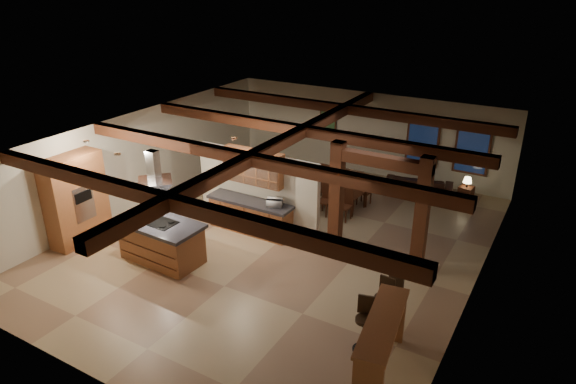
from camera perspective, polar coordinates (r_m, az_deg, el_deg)
name	(u,v)px	position (r m, az deg, el deg)	size (l,w,h in m)	color
ground	(279,241)	(13.90, -0.95, -5.48)	(12.00, 12.00, 0.00)	tan
room_walls	(279,180)	(13.13, -1.00, 1.33)	(12.00, 12.00, 12.00)	beige
ceiling_beams	(279,144)	(12.79, -1.04, 5.40)	(10.00, 12.00, 0.28)	#442111
timber_posts	(378,194)	(12.57, 10.00, -0.17)	(2.50, 0.30, 2.90)	#442111
partition_wall	(258,190)	(14.28, -3.39, 0.21)	(3.80, 0.18, 2.20)	beige
pantry_cabinet	(76,199)	(14.55, -22.51, -0.75)	(0.67, 1.60, 2.40)	brown
back_counter	(250,216)	(14.25, -4.19, -2.63)	(2.50, 0.66, 0.94)	brown
upper_display_cabinet	(253,167)	(13.85, -3.89, 2.80)	(1.80, 0.36, 0.95)	brown
range_hood	(157,195)	(12.65, -14.39, -0.33)	(1.10, 1.10, 1.40)	silver
back_windows	(447,145)	(17.51, 17.24, 5.02)	(2.70, 0.07, 1.70)	#442111
framed_art	(328,121)	(18.79, 4.47, 7.88)	(0.65, 0.05, 0.85)	#442111
recessed_cans	(147,144)	(12.83, -15.39, 5.12)	(3.16, 2.46, 0.03)	silver
kitchen_island	(162,241)	(13.19, -13.85, -5.30)	(2.18, 1.21, 1.06)	brown
dining_table	(335,197)	(15.81, 5.28, -0.60)	(1.74, 0.97, 0.61)	#3D1D0F
sofa	(418,185)	(17.14, 14.29, 0.72)	(2.13, 0.83, 0.62)	black
microwave	(275,203)	(13.61, -1.50, -1.19)	(0.41, 0.28, 0.23)	silver
bar_counter	(382,338)	(9.52, 10.37, -15.62)	(0.87, 2.27, 1.16)	brown
side_table	(466,194)	(17.02, 19.12, -0.25)	(0.41, 0.41, 0.51)	#442111
table_lamp	(468,180)	(16.85, 19.33, 1.25)	(0.27, 0.27, 0.32)	black
bar_stool_a	(365,324)	(10.10, 8.50, -14.35)	(0.41, 0.42, 1.14)	black
bar_stool_b	(391,297)	(10.85, 11.35, -11.37)	(0.44, 0.46, 1.21)	black
bar_stool_c	(383,303)	(10.75, 10.54, -12.02)	(0.39, 0.39, 1.10)	black
dining_chairs	(336,190)	(15.71, 5.31, 0.26)	(1.82, 1.82, 1.11)	#442111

